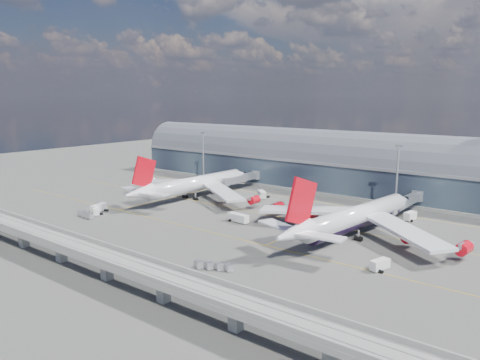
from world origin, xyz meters
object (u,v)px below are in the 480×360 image
Objects in this scene: service_truck_4 at (410,216)px; cargo_train_1 at (268,304)px; service_truck_2 at (238,218)px; airliner_left at (193,184)px; floodlight_mast_right at (397,176)px; service_truck_5 at (262,194)px; cargo_train_0 at (86,215)px; service_truck_3 at (380,265)px; cargo_train_2 at (214,266)px; floodlight_mast_left at (203,155)px; airliner_right at (353,218)px; service_truck_1 at (96,211)px; service_truck_0 at (99,208)px.

service_truck_4 reaches higher than cargo_train_1.
service_truck_4 reaches higher than service_truck_2.
service_truck_4 is at bearing 15.64° from airliner_left.
floodlight_mast_right is 56.58m from service_truck_5.
cargo_train_0 is 96.16m from cargo_train_1.
service_truck_3 is 42.37m from cargo_train_2.
floodlight_mast_left is at bearing 31.31° from cargo_train_1.
floodlight_mast_right is at bearing 123.41° from service_truck_3.
service_truck_3 reaches higher than cargo_train_1.
floodlight_mast_left and floodlight_mast_right have the same top height.
airliner_right is 58.53m from cargo_train_1.
floodlight_mast_right is 3.98× the size of service_truck_5.
airliner_left is at bearing -157.30° from floodlight_mast_right.
airliner_right is 6.96× the size of cargo_train_2.
service_truck_2 is 0.82× the size of cargo_train_1.
floodlight_mast_left is 2.48× the size of cargo_train_1.
floodlight_mast_left is 49.52m from service_truck_5.
service_truck_1 is 0.89× the size of service_truck_4.
service_truck_2 is (-38.76, -9.34, -4.41)m from airliner_right.
cargo_train_0 is (0.15, -4.58, -0.33)m from service_truck_1.
airliner_right is at bearing 144.88° from service_truck_3.
service_truck_0 is 75.76m from cargo_train_2.
service_truck_5 is at bearing 41.21° from airliner_left.
airliner_left is 0.97× the size of airliner_right.
service_truck_1 is at bearing -78.71° from floodlight_mast_left.
service_truck_5 is 0.62× the size of cargo_train_1.
service_truck_2 is at bearing -62.36° from cargo_train_0.
service_truck_4 is at bearing -5.35° from floodlight_mast_left.
service_truck_1 is 72.34m from cargo_train_2.
airliner_left is at bearing 71.32° from service_truck_2.
floodlight_mast_right is 3.28× the size of service_truck_0.
floodlight_mast_right reaches higher than airliner_left.
service_truck_2 is at bearing 5.19° from service_truck_0.
airliner_left is 41.58m from service_truck_0.
floodlight_mast_left is 1.00× the size of floodlight_mast_right.
cargo_train_2 is (62.51, -57.07, -5.22)m from airliner_left.
airliner_right is 8.36× the size of cargo_train_0.
airliner_left reaches higher than service_truck_4.
floodlight_mast_right is (100.00, 0.00, 0.00)m from floodlight_mast_left.
service_truck_5 reaches higher than service_truck_2.
cargo_train_1 is at bearing -33.43° from service_truck_0.
floodlight_mast_right is 83.39m from airliner_left.
service_truck_4 is (7.66, 30.46, -4.42)m from airliner_right.
service_truck_0 is at bearing -153.97° from airliner_right.
airliner_left reaches higher than service_truck_0.
floodlight_mast_right is at bearing 21.16° from service_truck_0.
service_truck_2 is at bearing -38.57° from floodlight_mast_left.
service_truck_5 is at bearing -166.43° from floodlight_mast_right.
airliner_left is at bearing 171.60° from service_truck_5.
cargo_train_1 is at bearing -89.34° from service_truck_3.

